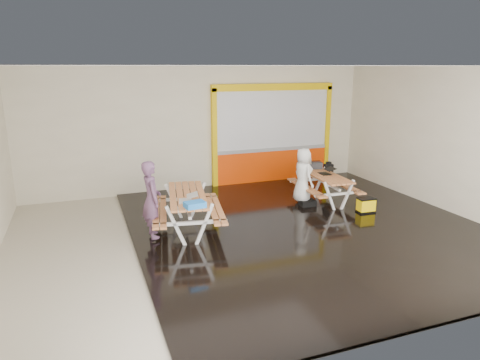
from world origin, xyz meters
name	(u,v)px	position (x,y,z in m)	size (l,w,h in m)	color
room	(255,155)	(0.00, 0.00, 1.75)	(10.02, 8.02, 3.52)	#BDB4A0
deck	(307,227)	(1.25, 0.00, 0.03)	(7.50, 7.98, 0.05)	black
kiosk	(273,136)	(2.20, 3.93, 1.44)	(3.88, 0.16, 3.00)	#EC3B03
picnic_table_left	(188,203)	(-1.28, 0.70, 0.65)	(1.82, 2.38, 0.86)	#D7834B
picnic_table_right	(325,181)	(2.57, 1.47, 0.59)	(1.39, 1.98, 0.77)	#D7834B
person_left	(152,199)	(-2.07, 0.46, 0.89)	(0.58, 0.38, 1.59)	#664364
person_right	(303,175)	(1.94, 1.49, 0.80)	(0.68, 0.44, 1.40)	white
laptop_left	(188,199)	(-1.39, 0.19, 0.91)	(0.45, 0.42, 0.16)	silver
laptop_right	(327,172)	(2.65, 1.53, 0.82)	(0.40, 0.36, 0.16)	black
blue_pouch	(195,205)	(-1.35, -0.23, 0.91)	(0.38, 0.27, 0.11)	#257CE3
toolbox	(315,165)	(2.67, 2.17, 0.85)	(0.42, 0.28, 0.22)	black
backpack	(328,169)	(3.11, 2.18, 0.71)	(0.27, 0.20, 0.41)	black
dark_case	(307,203)	(1.98, 1.29, 0.12)	(0.39, 0.29, 0.15)	black
fluke_bag	(366,205)	(3.06, 0.33, 0.22)	(0.43, 0.29, 0.36)	black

